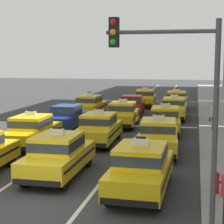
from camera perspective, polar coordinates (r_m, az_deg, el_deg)
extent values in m
plane|color=#353538|center=(12.54, -12.44, -13.66)|extent=(160.00, 160.00, 0.00)
cube|color=silver|center=(31.62, 0.00, -0.60)|extent=(0.14, 80.00, 0.01)
cube|color=silver|center=(31.11, 5.78, -0.77)|extent=(0.14, 80.00, 0.01)
cylinder|color=black|center=(17.45, -14.47, -6.55)|extent=(0.26, 0.65, 0.64)
cube|color=black|center=(18.33, -15.71, -5.59)|extent=(1.71, 0.20, 0.20)
cylinder|color=black|center=(22.55, -11.67, -3.27)|extent=(0.25, 0.64, 0.64)
cylinder|color=black|center=(22.03, -8.12, -3.44)|extent=(0.25, 0.64, 0.64)
cylinder|color=black|center=(19.82, -15.06, -4.87)|extent=(0.25, 0.64, 0.64)
cylinder|color=black|center=(19.23, -11.09, -5.13)|extent=(0.25, 0.64, 0.64)
cube|color=yellow|center=(20.82, -11.43, -3.18)|extent=(1.90, 4.54, 0.70)
cube|color=black|center=(20.81, -11.43, -3.05)|extent=(1.91, 4.18, 0.10)
cube|color=yellow|center=(20.57, -11.64, -1.43)|extent=(1.64, 2.13, 0.64)
cube|color=#2D3842|center=(20.57, -11.64, -1.43)|extent=(1.66, 2.15, 0.35)
cube|color=white|center=(20.51, -11.67, -0.21)|extent=(0.56, 0.13, 0.24)
cube|color=black|center=(20.49, -11.68, 0.20)|extent=(0.32, 0.12, 0.06)
cube|color=black|center=(22.89, -9.32, -2.80)|extent=(1.71, 0.18, 0.20)
cube|color=black|center=(18.89, -13.95, -5.14)|extent=(1.71, 0.18, 0.20)
cylinder|color=black|center=(27.45, -6.97, -1.24)|extent=(0.24, 0.64, 0.64)
cylinder|color=black|center=(27.01, -4.07, -1.35)|extent=(0.24, 0.64, 0.64)
cylinder|color=black|center=(24.82, -9.10, -2.22)|extent=(0.24, 0.64, 0.64)
cylinder|color=black|center=(24.34, -5.93, -2.36)|extent=(0.24, 0.64, 0.64)
cube|color=navy|center=(25.84, -6.49, -1.05)|extent=(1.76, 4.30, 0.66)
cube|color=navy|center=(25.66, -6.58, 0.31)|extent=(1.56, 1.90, 0.60)
cube|color=#2D3842|center=(25.66, -6.58, 0.31)|extent=(1.58, 1.92, 0.33)
cylinder|color=black|center=(33.46, -3.66, 0.38)|extent=(0.25, 0.64, 0.64)
cylinder|color=black|center=(33.07, -1.22, 0.31)|extent=(0.25, 0.64, 0.64)
cylinder|color=black|center=(30.58, -5.34, -0.32)|extent=(0.25, 0.64, 0.64)
cylinder|color=black|center=(30.14, -2.68, -0.41)|extent=(0.25, 0.64, 0.64)
cube|color=yellow|center=(31.76, -3.20, 0.64)|extent=(1.90, 4.54, 0.70)
cube|color=black|center=(31.75, -3.20, 0.73)|extent=(1.91, 4.18, 0.10)
cube|color=yellow|center=(31.54, -3.29, 1.81)|extent=(1.64, 2.13, 0.64)
cube|color=#2D3842|center=(31.54, -3.29, 1.81)|extent=(1.66, 2.15, 0.35)
cube|color=white|center=(31.50, -3.29, 2.61)|extent=(0.56, 0.13, 0.24)
cube|color=black|center=(31.49, -3.30, 2.88)|extent=(0.32, 0.12, 0.06)
cube|color=black|center=(33.90, -2.14, 0.66)|extent=(1.71, 0.18, 0.20)
cube|color=black|center=(29.69, -4.41, -0.35)|extent=(1.71, 0.18, 0.20)
cylinder|color=black|center=(17.27, -8.33, -6.53)|extent=(0.24, 0.64, 0.64)
cylinder|color=black|center=(16.83, -3.57, -6.83)|extent=(0.24, 0.64, 0.64)
cylinder|color=black|center=(14.54, -12.51, -9.34)|extent=(0.24, 0.64, 0.64)
cylinder|color=black|center=(14.01, -6.91, -9.85)|extent=(0.24, 0.64, 0.64)
cube|color=yellow|center=(15.54, -7.72, -6.78)|extent=(1.83, 4.51, 0.70)
cube|color=black|center=(15.53, -7.73, -6.60)|extent=(1.85, 4.15, 0.10)
cube|color=yellow|center=(15.25, -7.95, -4.47)|extent=(1.61, 2.11, 0.64)
cube|color=#2D3842|center=(15.25, -7.95, -4.47)|extent=(1.63, 2.13, 0.35)
cube|color=white|center=(15.17, -7.98, -2.84)|extent=(0.56, 0.12, 0.24)
cube|color=black|center=(15.14, -7.99, -2.29)|extent=(0.32, 0.11, 0.06)
cube|color=black|center=(17.64, -5.31, -5.84)|extent=(1.71, 0.15, 0.20)
cube|color=black|center=(13.63, -10.83, -10.00)|extent=(1.71, 0.15, 0.20)
cylinder|color=black|center=(22.89, -2.82, -2.96)|extent=(0.26, 0.65, 0.64)
cylinder|color=black|center=(22.60, 0.83, -3.09)|extent=(0.26, 0.65, 0.64)
cylinder|color=black|center=(19.99, -4.87, -4.53)|extent=(0.26, 0.65, 0.64)
cylinder|color=black|center=(19.65, -0.71, -4.72)|extent=(0.26, 0.65, 0.64)
cube|color=yellow|center=(21.20, -1.85, -2.84)|extent=(1.91, 4.54, 0.70)
cube|color=black|center=(21.19, -1.85, -2.71)|extent=(1.92, 4.18, 0.10)
cube|color=yellow|center=(20.94, -1.94, -1.11)|extent=(1.65, 2.14, 0.64)
cube|color=#2D3842|center=(20.94, -1.94, -1.11)|extent=(1.67, 2.16, 0.35)
cube|color=white|center=(20.88, -1.95, 0.08)|extent=(0.56, 0.13, 0.24)
cube|color=black|center=(20.86, -1.95, 0.49)|extent=(0.32, 0.12, 0.06)
cube|color=black|center=(23.37, -0.67, -2.48)|extent=(1.71, 0.18, 0.20)
cube|color=black|center=(19.14, -3.28, -4.75)|extent=(1.71, 0.18, 0.20)
cylinder|color=black|center=(28.38, 0.57, -0.90)|extent=(0.27, 0.65, 0.64)
cylinder|color=black|center=(28.19, 3.53, -0.97)|extent=(0.27, 0.65, 0.64)
cylinder|color=black|center=(25.40, -0.51, -1.90)|extent=(0.27, 0.65, 0.64)
cylinder|color=black|center=(25.19, 2.80, -1.99)|extent=(0.27, 0.65, 0.64)
cube|color=yellow|center=(26.73, 1.62, -0.67)|extent=(2.00, 4.58, 0.70)
cube|color=black|center=(26.72, 1.62, -0.56)|extent=(2.00, 4.22, 0.10)
cube|color=yellow|center=(26.49, 1.58, 0.72)|extent=(1.69, 2.17, 0.64)
cube|color=#2D3842|center=(26.49, 1.58, 0.72)|extent=(1.71, 2.19, 0.35)
cube|color=white|center=(26.44, 1.59, 1.67)|extent=(0.56, 0.14, 0.24)
cube|color=black|center=(26.43, 1.59, 1.99)|extent=(0.32, 0.12, 0.06)
cube|color=black|center=(28.93, 2.22, -0.54)|extent=(1.71, 0.22, 0.20)
cube|color=black|center=(24.61, 0.91, -1.97)|extent=(1.71, 0.22, 0.20)
cylinder|color=black|center=(34.20, 2.01, 0.55)|extent=(0.27, 0.65, 0.64)
cylinder|color=black|center=(34.04, 4.42, 0.50)|extent=(0.27, 0.65, 0.64)
cylinder|color=black|center=(31.41, 1.34, -0.08)|extent=(0.27, 0.65, 0.64)
cylinder|color=black|center=(31.24, 3.96, -0.13)|extent=(0.27, 0.65, 0.64)
cube|color=maroon|center=(32.67, 2.94, 0.80)|extent=(1.96, 4.38, 0.66)
cube|color=maroon|center=(32.50, 2.93, 1.88)|extent=(1.65, 1.97, 0.60)
cube|color=#2D3842|center=(32.50, 2.93, 1.88)|extent=(1.67, 1.99, 0.33)
cylinder|color=black|center=(39.64, 3.96, 1.51)|extent=(0.27, 0.65, 0.64)
cylinder|color=black|center=(39.52, 6.09, 1.46)|extent=(0.27, 0.65, 0.64)
cylinder|color=black|center=(36.61, 3.49, 1.01)|extent=(0.27, 0.65, 0.64)
cylinder|color=black|center=(36.49, 5.80, 0.96)|extent=(0.27, 0.65, 0.64)
cube|color=yellow|center=(38.02, 4.85, 1.77)|extent=(2.00, 4.58, 0.70)
cube|color=black|center=(38.01, 4.85, 1.84)|extent=(2.01, 4.22, 0.10)
cube|color=yellow|center=(37.81, 4.84, 2.76)|extent=(1.69, 2.17, 0.64)
cube|color=#2D3842|center=(37.81, 4.84, 2.76)|extent=(1.71, 2.19, 0.35)
cube|color=white|center=(37.77, 4.85, 3.42)|extent=(0.56, 0.15, 0.24)
cube|color=black|center=(37.76, 4.85, 3.65)|extent=(0.32, 0.12, 0.06)
cube|color=black|center=(40.24, 5.10, 1.73)|extent=(1.71, 0.22, 0.20)
cube|color=black|center=(35.86, 4.55, 1.02)|extent=(1.71, 0.22, 0.20)
cylinder|color=black|center=(15.30, 2.41, -8.31)|extent=(0.25, 0.65, 0.64)
cylinder|color=black|center=(15.10, 7.98, -8.59)|extent=(0.25, 0.65, 0.64)
cylinder|color=black|center=(12.45, -0.33, -12.07)|extent=(0.25, 0.65, 0.64)
cylinder|color=black|center=(12.20, 6.58, -12.53)|extent=(0.25, 0.65, 0.64)
cube|color=yellow|center=(13.63, 4.26, -8.79)|extent=(1.90, 4.54, 0.70)
cube|color=black|center=(13.61, 4.26, -8.58)|extent=(1.91, 4.18, 0.10)
cube|color=yellow|center=(13.31, 4.19, -6.20)|extent=(1.65, 2.14, 0.64)
cube|color=#2D3842|center=(13.31, 4.19, -6.20)|extent=(1.67, 2.16, 0.35)
cube|color=white|center=(13.21, 4.21, -4.34)|extent=(0.56, 0.13, 0.24)
cube|color=black|center=(13.18, 4.21, -3.71)|extent=(0.32, 0.12, 0.06)
cube|color=black|center=(15.80, 5.54, -7.44)|extent=(1.71, 0.18, 0.20)
cube|color=black|center=(11.64, 2.47, -12.97)|extent=(1.71, 0.18, 0.20)
cylinder|color=black|center=(20.78, 4.83, -4.06)|extent=(0.28, 0.65, 0.64)
cylinder|color=black|center=(20.74, 8.91, -4.15)|extent=(0.28, 0.65, 0.64)
cylinder|color=black|center=(17.80, 4.13, -6.03)|extent=(0.28, 0.65, 0.64)
cylinder|color=black|center=(17.75, 8.91, -6.15)|extent=(0.28, 0.65, 0.64)
cube|color=yellow|center=(19.18, 6.72, -4.01)|extent=(2.05, 4.60, 0.70)
cube|color=black|center=(19.17, 6.73, -3.86)|extent=(2.05, 4.24, 0.10)
cube|color=yellow|center=(18.91, 6.74, -2.11)|extent=(1.72, 2.19, 0.64)
cube|color=#2D3842|center=(18.91, 6.74, -2.11)|extent=(1.74, 2.21, 0.35)
cube|color=white|center=(18.84, 6.76, -0.79)|extent=(0.57, 0.15, 0.24)
cube|color=black|center=(18.82, 6.77, -0.34)|extent=(0.33, 0.13, 0.06)
cube|color=black|center=(21.39, 6.94, -3.48)|extent=(1.72, 0.24, 0.20)
cube|color=black|center=(17.08, 6.43, -6.31)|extent=(1.72, 0.24, 0.20)
cylinder|color=black|center=(25.93, 6.12, -1.75)|extent=(0.27, 0.65, 0.64)
cylinder|color=black|center=(25.90, 9.39, -1.82)|extent=(0.27, 0.65, 0.64)
cylinder|color=black|center=(22.92, 5.72, -2.98)|extent=(0.27, 0.65, 0.64)
cylinder|color=black|center=(22.88, 9.42, -3.06)|extent=(0.27, 0.65, 0.64)
cube|color=yellow|center=(24.34, 7.68, -1.55)|extent=(2.04, 4.59, 0.70)
cube|color=black|center=(24.33, 7.68, -1.44)|extent=(2.04, 4.23, 0.10)
cube|color=yellow|center=(24.09, 7.70, -0.04)|extent=(1.71, 2.18, 0.64)
cube|color=#2D3842|center=(24.09, 7.70, -0.04)|extent=(1.73, 2.20, 0.35)
cube|color=white|center=(24.04, 7.72, 1.00)|extent=(0.57, 0.15, 0.24)
cube|color=black|center=(24.02, 7.72, 1.36)|extent=(0.33, 0.13, 0.06)
cube|color=black|center=(26.56, 7.79, -1.34)|extent=(1.72, 0.23, 0.20)
cube|color=black|center=(22.20, 7.52, -3.09)|extent=(1.72, 0.23, 0.20)
cylinder|color=black|center=(31.98, 7.79, -0.01)|extent=(0.24, 0.64, 0.64)
cylinder|color=black|center=(31.90, 10.43, -0.08)|extent=(0.24, 0.64, 0.64)
cylinder|color=black|center=(28.96, 7.32, -0.79)|extent=(0.24, 0.64, 0.64)
cylinder|color=black|center=(28.87, 10.24, -0.87)|extent=(0.24, 0.64, 0.64)
cube|color=yellow|center=(30.37, 8.97, 0.24)|extent=(1.81, 4.50, 0.70)
cube|color=black|center=(30.36, 8.97, 0.33)|extent=(1.83, 4.14, 0.10)
cube|color=yellow|center=(30.14, 8.98, 1.46)|extent=(1.60, 2.10, 0.64)
cube|color=#2D3842|center=(30.14, 8.98, 1.46)|extent=(1.62, 2.12, 0.35)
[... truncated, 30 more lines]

